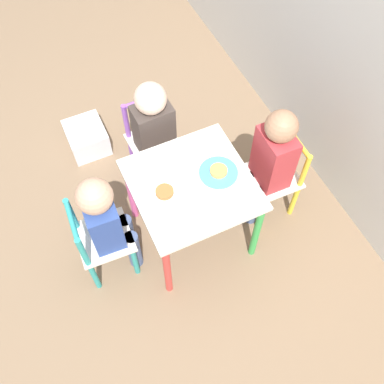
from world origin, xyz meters
name	(u,v)px	position (x,y,z in m)	size (l,w,h in m)	color
ground_plane	(192,233)	(0.00, 0.00, 0.00)	(6.00, 6.00, 0.00)	#7F664C
kids_table	(192,193)	(0.00, 0.00, 0.42)	(0.55, 0.55, 0.50)	silver
chair_teal	(100,241)	(-0.03, -0.48, 0.27)	(0.27, 0.27, 0.53)	silver
chair_yellow	(275,177)	(0.01, 0.48, 0.27)	(0.27, 0.27, 0.53)	silver
chair_purple	(153,143)	(-0.48, -0.02, 0.27)	(0.27, 0.27, 0.53)	silver
child_front	(107,219)	(-0.02, -0.42, 0.44)	(0.21, 0.22, 0.73)	#4C608E
child_back	(270,159)	(0.01, 0.42, 0.46)	(0.20, 0.21, 0.78)	#4C608E
child_left	(155,129)	(-0.42, -0.02, 0.44)	(0.22, 0.21, 0.73)	#4C608E
plate_front	(165,193)	(0.00, -0.14, 0.51)	(0.19, 0.19, 0.03)	white
plate_back	(219,172)	(0.00, 0.14, 0.51)	(0.19, 0.19, 0.03)	#4C9EE0
storage_bin	(87,138)	(-0.83, -0.33, 0.08)	(0.25, 0.23, 0.16)	silver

